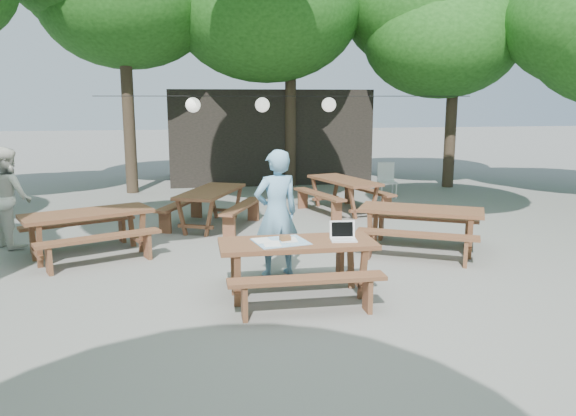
% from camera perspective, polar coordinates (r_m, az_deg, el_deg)
% --- Properties ---
extents(ground, '(80.00, 80.00, 0.00)m').
position_cam_1_polar(ground, '(7.89, 4.50, -7.84)').
color(ground, slate).
rests_on(ground, ground).
extents(pavilion, '(6.00, 3.00, 2.80)m').
position_cam_1_polar(pavilion, '(17.92, -2.17, 7.41)').
color(pavilion, black).
rests_on(pavilion, ground).
extents(main_picnic_table, '(2.00, 1.58, 0.75)m').
position_cam_1_polar(main_picnic_table, '(7.32, 0.93, -6.14)').
color(main_picnic_table, brown).
rests_on(main_picnic_table, ground).
extents(picnic_table_nw, '(2.38, 2.22, 0.75)m').
position_cam_1_polar(picnic_table_nw, '(9.72, -19.61, -2.45)').
color(picnic_table_nw, brown).
rests_on(picnic_table_nw, ground).
extents(picnic_table_ne, '(2.42, 2.28, 0.75)m').
position_cam_1_polar(picnic_table_ne, '(9.70, 13.29, -2.12)').
color(picnic_table_ne, brown).
rests_on(picnic_table_ne, ground).
extents(picnic_table_far_w, '(2.21, 2.38, 0.75)m').
position_cam_1_polar(picnic_table_far_w, '(11.38, -7.81, 0.02)').
color(picnic_table_far_w, brown).
rests_on(picnic_table_far_w, ground).
extents(picnic_table_far_e, '(2.07, 2.28, 0.75)m').
position_cam_1_polar(picnic_table_far_e, '(12.85, 5.66, 1.34)').
color(picnic_table_far_e, brown).
rests_on(picnic_table_far_e, ground).
extents(woman, '(0.76, 0.59, 1.85)m').
position_cam_1_polar(woman, '(8.10, -1.18, -0.54)').
color(woman, '#74ADD4').
rests_on(woman, ground).
extents(second_person, '(1.05, 1.07, 1.74)m').
position_cam_1_polar(second_person, '(10.85, -26.50, 0.99)').
color(second_person, silver).
rests_on(second_person, ground).
extents(plastic_chair, '(0.48, 0.48, 0.90)m').
position_cam_1_polar(plastic_chair, '(14.86, 10.03, 2.05)').
color(plastic_chair, silver).
rests_on(plastic_chair, ground).
extents(laptop, '(0.36, 0.29, 0.24)m').
position_cam_1_polar(laptop, '(7.32, 5.60, -2.76)').
color(laptop, white).
rests_on(laptop, main_picnic_table).
extents(tabletop_clutter, '(0.75, 0.67, 0.08)m').
position_cam_1_polar(tabletop_clutter, '(7.19, -0.73, -3.37)').
color(tabletop_clutter, '#3A8EC8').
rests_on(tabletop_clutter, main_picnic_table).
extents(paper_lanterns, '(9.00, 0.34, 0.38)m').
position_cam_1_polar(paper_lanterns, '(13.34, -2.57, 10.45)').
color(paper_lanterns, black).
rests_on(paper_lanterns, ground).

